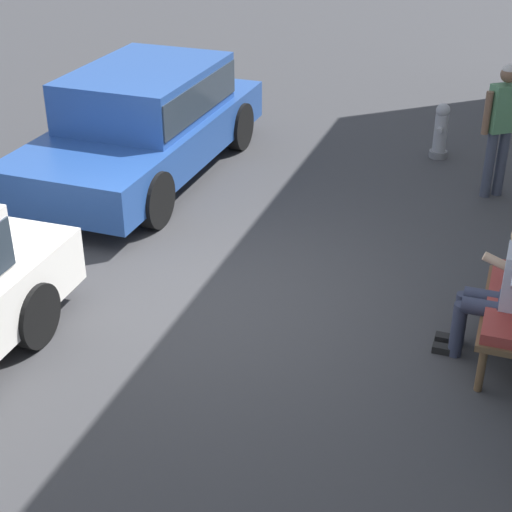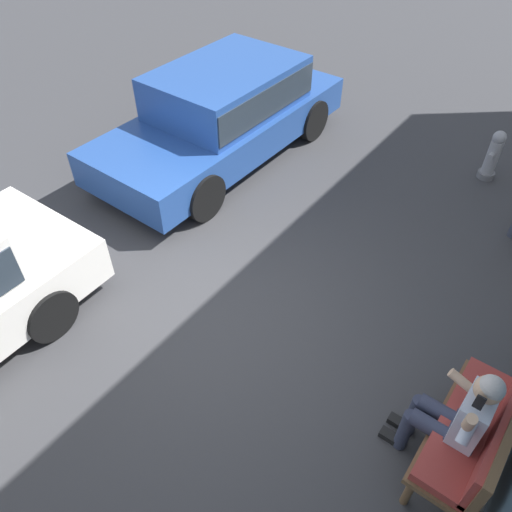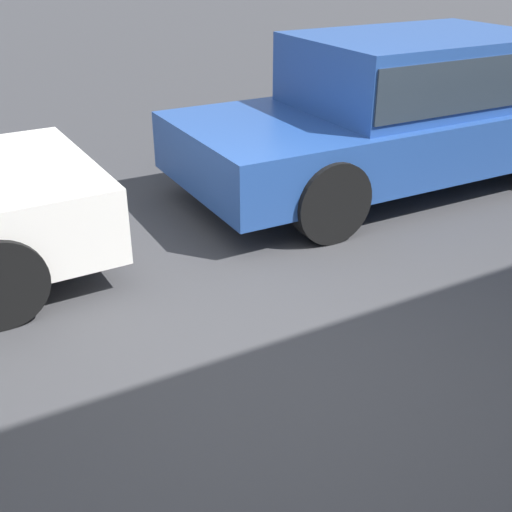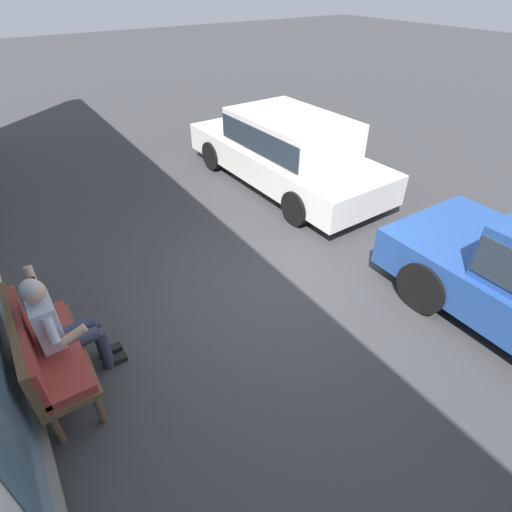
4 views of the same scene
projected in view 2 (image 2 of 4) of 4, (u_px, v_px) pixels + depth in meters
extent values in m
plane|color=#38383A|center=(218.00, 319.00, 5.83)|extent=(60.00, 60.00, 0.00)
cube|color=gray|center=(496.00, 471.00, 4.35)|extent=(3.60, 0.12, 0.10)
cylinder|color=brown|center=(503.00, 406.00, 4.77)|extent=(0.07, 0.07, 0.43)
cylinder|color=brown|center=(408.00, 491.00, 4.19)|extent=(0.07, 0.07, 0.43)
cylinder|color=brown|center=(463.00, 385.00, 4.94)|extent=(0.07, 0.07, 0.43)
cube|color=brown|center=(467.00, 433.00, 4.31)|extent=(1.44, 0.55, 0.06)
cube|color=maroon|center=(470.00, 428.00, 4.25)|extent=(1.38, 0.49, 0.10)
cube|color=brown|center=(507.00, 431.00, 4.00)|extent=(1.44, 0.07, 0.55)
cube|color=maroon|center=(499.00, 427.00, 4.02)|extent=(1.38, 0.06, 0.47)
cylinder|color=#2D3347|center=(434.00, 429.00, 4.25)|extent=(0.15, 0.42, 0.15)
cylinder|color=#2D3347|center=(405.00, 430.00, 4.53)|extent=(0.12, 0.12, 0.54)
cube|color=black|center=(392.00, 438.00, 4.73)|extent=(0.10, 0.24, 0.07)
cylinder|color=#2D3347|center=(442.00, 413.00, 4.36)|extent=(0.15, 0.42, 0.15)
cylinder|color=#2D3347|center=(413.00, 416.00, 4.63)|extent=(0.12, 0.12, 0.54)
cube|color=black|center=(400.00, 423.00, 4.83)|extent=(0.10, 0.24, 0.07)
cube|color=#2D3347|center=(462.00, 435.00, 4.21)|extent=(0.34, 0.24, 0.14)
cube|color=silver|center=(472.00, 418.00, 4.02)|extent=(0.38, 0.22, 0.56)
sphere|color=tan|center=(489.00, 390.00, 3.73)|extent=(0.22, 0.22, 0.22)
sphere|color=#B7B2AD|center=(492.00, 388.00, 3.70)|extent=(0.20, 0.20, 0.20)
cylinder|color=silver|center=(484.00, 388.00, 4.09)|extent=(0.20, 0.10, 0.28)
cylinder|color=tan|center=(463.00, 382.00, 4.27)|extent=(0.08, 0.27, 0.17)
cylinder|color=silver|center=(468.00, 430.00, 3.76)|extent=(0.25, 0.10, 0.22)
cylinder|color=tan|center=(470.00, 422.00, 3.59)|extent=(0.16, 0.08, 0.25)
cube|color=black|center=(479.00, 403.00, 3.66)|extent=(0.02, 0.07, 0.15)
cube|color=#23478E|center=(221.00, 127.00, 8.03)|extent=(4.51, 1.87, 0.54)
cube|color=#23478E|center=(227.00, 88.00, 7.72)|extent=(2.35, 1.63, 0.66)
cube|color=#28333D|center=(227.00, 88.00, 7.72)|extent=(2.31, 1.66, 0.46)
cylinder|color=black|center=(205.00, 197.00, 6.96)|extent=(0.70, 0.19, 0.70)
cylinder|color=black|center=(121.00, 156.00, 7.74)|extent=(0.70, 0.19, 0.70)
cylinder|color=black|center=(313.00, 120.00, 8.57)|extent=(0.70, 0.19, 0.70)
cylinder|color=black|center=(235.00, 92.00, 9.34)|extent=(0.70, 0.19, 0.70)
cylinder|color=black|center=(50.00, 314.00, 5.47)|extent=(0.63, 0.20, 0.62)
cylinder|color=slate|center=(486.00, 174.00, 7.90)|extent=(0.26, 0.26, 0.10)
cylinder|color=#99999E|center=(492.00, 157.00, 7.68)|extent=(0.19, 0.19, 0.55)
sphere|color=#99999E|center=(500.00, 137.00, 7.45)|extent=(0.20, 0.20, 0.20)
cylinder|color=#99999E|center=(497.00, 148.00, 7.70)|extent=(0.10, 0.08, 0.08)
cylinder|color=#99999E|center=(491.00, 156.00, 7.54)|extent=(0.10, 0.08, 0.08)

